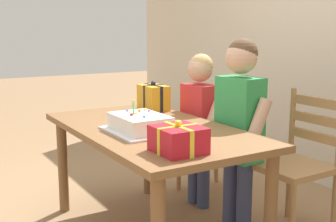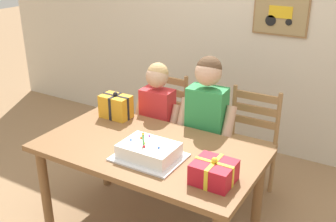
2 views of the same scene
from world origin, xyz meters
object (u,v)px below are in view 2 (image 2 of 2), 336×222
(child_younger, at_px, (158,115))
(chair_right, at_px, (247,146))
(dining_table, at_px, (149,159))
(birthday_cake, at_px, (149,151))
(child_older, at_px, (206,118))
(gift_box_red_large, at_px, (214,172))
(gift_box_beside_cake, at_px, (116,106))
(chair_left, at_px, (160,124))

(child_younger, bearing_deg, chair_right, 21.24)
(dining_table, xyz_separation_m, birthday_cake, (0.09, -0.12, 0.14))
(child_older, bearing_deg, gift_box_red_large, -61.31)
(birthday_cake, distance_m, child_younger, 0.77)
(child_older, bearing_deg, birthday_cake, -97.31)
(gift_box_beside_cake, bearing_deg, chair_left, 81.44)
(chair_left, bearing_deg, child_older, -24.54)
(dining_table, height_order, birthday_cake, birthday_cake)
(chair_left, height_order, child_younger, child_younger)
(dining_table, bearing_deg, child_younger, 116.38)
(gift_box_beside_cake, distance_m, chair_right, 1.12)
(birthday_cake, relative_size, chair_left, 0.48)
(birthday_cake, bearing_deg, child_older, 82.69)
(child_older, bearing_deg, dining_table, -107.22)
(gift_box_beside_cake, bearing_deg, chair_right, 29.58)
(gift_box_red_large, xyz_separation_m, gift_box_beside_cake, (-1.07, 0.46, 0.03))
(birthday_cake, xyz_separation_m, child_younger, (-0.36, 0.68, -0.08))
(gift_box_red_large, distance_m, chair_left, 1.43)
(gift_box_red_large, distance_m, child_younger, 1.11)
(gift_box_red_large, relative_size, child_older, 0.19)
(gift_box_red_large, xyz_separation_m, chair_right, (-0.14, 0.99, -0.32))
(birthday_cake, bearing_deg, chair_left, 118.25)
(chair_left, height_order, child_older, child_older)
(gift_box_beside_cake, distance_m, child_older, 0.72)
(gift_box_red_large, height_order, child_older, child_older)
(child_younger, bearing_deg, dining_table, -63.62)
(child_older, xyz_separation_m, child_younger, (-0.45, 0.00, -0.07))
(gift_box_beside_cake, distance_m, chair_left, 0.63)
(birthday_cake, distance_m, chair_left, 1.12)
(child_younger, bearing_deg, gift_box_red_large, -40.48)
(child_older, relative_size, child_younger, 1.10)
(dining_table, xyz_separation_m, chair_right, (0.42, 0.83, -0.16))
(dining_table, distance_m, chair_left, 0.94)
(dining_table, relative_size, gift_box_red_large, 6.35)
(dining_table, distance_m, chair_right, 0.94)
(gift_box_beside_cake, height_order, chair_left, gift_box_beside_cake)
(birthday_cake, bearing_deg, dining_table, 124.90)
(dining_table, xyz_separation_m, gift_box_red_large, (0.56, -0.16, 0.16))
(chair_left, bearing_deg, gift_box_red_large, -44.99)
(gift_box_beside_cake, bearing_deg, dining_table, -30.69)
(gift_box_beside_cake, distance_m, child_younger, 0.36)
(child_younger, bearing_deg, child_older, -0.03)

